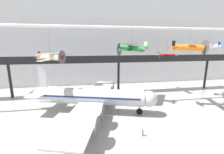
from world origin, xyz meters
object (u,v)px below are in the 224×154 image
Objects in this scene: airliner_silver_main at (90,97)px; suspended_plane_red_highwing at (167,55)px; suspended_plane_white_twin at (207,47)px; info_sign_pedestal at (143,133)px; suspended_plane_orange_highwing at (189,47)px; suspended_plane_green_biplane at (132,48)px; suspended_plane_cream_biplane at (50,57)px; suspended_plane_silver_racer at (51,58)px; stanchion_barrier at (168,127)px.

airliner_silver_main is 4.13× the size of suspended_plane_red_highwing.
info_sign_pedestal is at bearing 74.72° from suspended_plane_white_twin.
suspended_plane_orange_highwing is at bearing 83.71° from suspended_plane_red_highwing.
suspended_plane_white_twin is at bearing 42.35° from suspended_plane_orange_highwing.
suspended_plane_white_twin is (20.27, -0.00, 0.30)m from suspended_plane_green_biplane.
airliner_silver_main is 11.72m from suspended_plane_cream_biplane.
suspended_plane_cream_biplane reaches higher than info_sign_pedestal.
suspended_plane_white_twin is at bearing 24.44° from airliner_silver_main.
suspended_plane_cream_biplane is at bearing 177.79° from airliner_silver_main.
suspended_plane_green_biplane reaches higher than info_sign_pedestal.
suspended_plane_white_twin is (30.64, 4.39, 10.41)m from airliner_silver_main.
suspended_plane_green_biplane is 6.56× the size of info_sign_pedestal.
airliner_silver_main is 24.14m from suspended_plane_orange_highwing.
suspended_plane_silver_racer is 1.10× the size of suspended_plane_red_highwing.
suspended_plane_white_twin reaches higher than suspended_plane_silver_racer.
suspended_plane_green_biplane is at bearing 170.02° from suspended_plane_orange_highwing.
suspended_plane_white_twin is 4.84× the size of info_sign_pedestal.
suspended_plane_white_twin reaches higher than stanchion_barrier.
airliner_silver_main is at bearing 6.55° from suspended_plane_cream_biplane.
suspended_plane_red_highwing is (23.50, 11.40, 7.77)m from airliner_silver_main.
suspended_plane_cream_biplane is 5.97× the size of info_sign_pedestal.
info_sign_pedestal is at bearing 115.03° from suspended_plane_green_biplane.
suspended_plane_orange_highwing and suspended_plane_white_twin have the same top height.
stanchion_barrier is 0.87× the size of info_sign_pedestal.
suspended_plane_green_biplane is at bearing 101.68° from stanchion_barrier.
suspended_plane_cream_biplane is at bearing 17.29° from suspended_plane_red_highwing.
info_sign_pedestal is (-13.79, -9.78, -13.31)m from suspended_plane_orange_highwing.
suspended_plane_cream_biplane reaches higher than suspended_plane_silver_racer.
stanchion_barrier is at bearing 64.93° from suspended_plane_red_highwing.
suspended_plane_silver_racer is (-32.03, 13.75, -3.10)m from suspended_plane_orange_highwing.
stanchion_barrier is (2.79, -13.50, -13.27)m from suspended_plane_green_biplane.
airliner_silver_main reaches higher than stanchion_barrier.
suspended_plane_green_biplane is at bearing 30.55° from suspended_plane_cream_biplane.
suspended_plane_orange_highwing reaches higher than suspended_plane_cream_biplane.
suspended_plane_red_highwing is at bearing -2.77° from suspended_plane_white_twin.
suspended_plane_green_biplane is at bearing 41.68° from suspended_plane_white_twin.
stanchion_barrier is at bearing -4.11° from suspended_plane_cream_biplane.
suspended_plane_white_twin reaches higher than suspended_plane_red_highwing.
suspended_plane_green_biplane is at bearing 158.56° from suspended_plane_silver_racer.
suspended_plane_red_highwing is (13.13, 7.00, -2.33)m from suspended_plane_green_biplane.
airliner_silver_main is at bearing 49.85° from suspended_plane_white_twin.
stanchion_barrier is at bearing 135.74° from suspended_plane_green_biplane.
stanchion_barrier is (-17.48, -13.50, -13.57)m from suspended_plane_white_twin.
suspended_plane_red_highwing is at bearing -117.86° from suspended_plane_green_biplane.
suspended_plane_green_biplane reaches higher than airliner_silver_main.
suspended_plane_green_biplane reaches higher than suspended_plane_red_highwing.
suspended_plane_green_biplane is 7.55× the size of stanchion_barrier.
suspended_plane_white_twin reaches higher than airliner_silver_main.
suspended_plane_red_highwing is at bearing 42.16° from airliner_silver_main.
suspended_plane_red_highwing is 6.28× the size of info_sign_pedestal.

